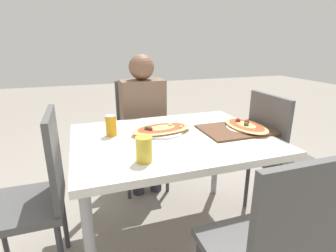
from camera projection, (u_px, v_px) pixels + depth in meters
The scene contains 12 objects.
ground_plane at pixel (172, 235), 1.80m from camera, with size 14.00×14.00×0.00m, color gray.
dining_table at pixel (172, 147), 1.60m from camera, with size 1.17×0.89×0.72m.
chair_far_seated at pixel (141, 129), 2.34m from camera, with size 0.40×0.40×0.94m.
chair_near_camera at pixel (271, 251), 0.97m from camera, with size 0.40×0.40×0.94m.
chair_side_left at pixel (36, 192), 1.35m from camera, with size 0.40×0.40×0.94m.
chair_side_right at pixel (277, 152), 1.84m from camera, with size 0.40×0.40×0.94m.
person_seated at pixel (143, 114), 2.18m from camera, with size 0.35×0.23×1.18m.
pizza_main at pixel (162, 129), 1.64m from camera, with size 0.42×0.27×0.06m.
soda_can at pixel (111, 126), 1.58m from camera, with size 0.07×0.07×0.12m.
drink_glass at pixel (144, 149), 1.23m from camera, with size 0.08×0.08×0.12m.
serving_tray at pixel (236, 130), 1.69m from camera, with size 0.45×0.32×0.01m.
pizza_second at pixel (246, 126), 1.70m from camera, with size 0.25×0.37×0.06m.
Camera 1 is at (-0.50, -1.40, 1.27)m, focal length 28.00 mm.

